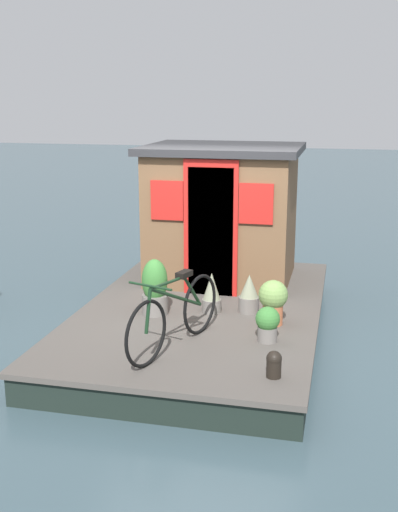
# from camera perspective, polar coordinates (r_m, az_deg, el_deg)

# --- Properties ---
(ground_plane) EXTENTS (60.00, 60.00, 0.00)m
(ground_plane) POSITION_cam_1_polar(r_m,az_deg,el_deg) (8.09, 0.32, -7.01)
(ground_plane) COLOR #384C54
(houseboat_deck) EXTENTS (4.81, 2.93, 0.37)m
(houseboat_deck) POSITION_cam_1_polar(r_m,az_deg,el_deg) (8.02, 0.33, -5.78)
(houseboat_deck) COLOR #4C4742
(houseboat_deck) RESTS_ON ground_plane
(houseboat_cabin) EXTENTS (1.82, 2.16, 1.92)m
(houseboat_cabin) POSITION_cam_1_polar(r_m,az_deg,el_deg) (8.94, 2.17, 3.98)
(houseboat_cabin) COLOR brown
(houseboat_cabin) RESTS_ON houseboat_deck
(bicycle) EXTENTS (1.64, 0.65, 0.81)m
(bicycle) POSITION_cam_1_polar(r_m,az_deg,el_deg) (6.53, -2.21, -5.34)
(bicycle) COLOR black
(bicycle) RESTS_ON houseboat_deck
(potted_plant_sage) EXTENTS (0.27, 0.27, 0.39)m
(potted_plant_sage) POSITION_cam_1_polar(r_m,az_deg,el_deg) (6.81, 6.27, -6.09)
(potted_plant_sage) COLOR slate
(potted_plant_sage) RESTS_ON houseboat_deck
(potted_plant_succulent) EXTENTS (0.25, 0.25, 0.48)m
(potted_plant_succulent) POSITION_cam_1_polar(r_m,az_deg,el_deg) (7.69, 4.58, -3.50)
(potted_plant_succulent) COLOR slate
(potted_plant_succulent) RESTS_ON houseboat_deck
(potted_plant_mint) EXTENTS (0.32, 0.32, 0.68)m
(potted_plant_mint) POSITION_cam_1_polar(r_m,az_deg,el_deg) (7.59, -4.05, -2.93)
(potted_plant_mint) COLOR slate
(potted_plant_mint) RESTS_ON houseboat_deck
(potted_plant_basil) EXTENTS (0.24, 0.24, 0.49)m
(potted_plant_basil) POSITION_cam_1_polar(r_m,az_deg,el_deg) (7.67, 1.16, -3.43)
(potted_plant_basil) COLOR slate
(potted_plant_basil) RESTS_ON houseboat_deck
(potted_plant_rosemary) EXTENTS (0.34, 0.34, 0.53)m
(potted_plant_rosemary) POSITION_cam_1_polar(r_m,az_deg,el_deg) (7.29, 6.76, -3.97)
(potted_plant_rosemary) COLOR #B2603D
(potted_plant_rosemary) RESTS_ON houseboat_deck
(mooring_bollard) EXTENTS (0.15, 0.15, 0.26)m
(mooring_bollard) POSITION_cam_1_polar(r_m,az_deg,el_deg) (6.01, 6.84, -9.70)
(mooring_bollard) COLOR black
(mooring_bollard) RESTS_ON houseboat_deck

